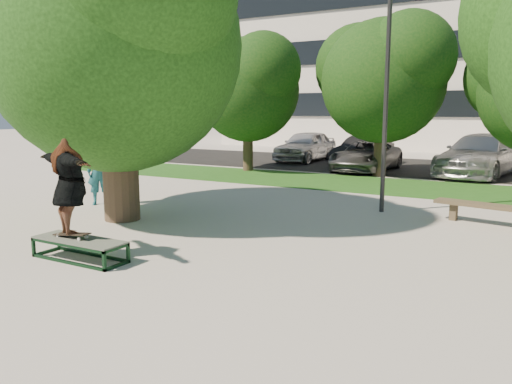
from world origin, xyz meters
The scene contains 16 objects.
ground centered at (0.00, 0.00, 0.00)m, with size 120.00×120.00×0.00m, color #B0A8A2.
grass_strip centered at (1.00, 9.50, 0.01)m, with size 30.00×4.00×0.02m, color #1A4814.
asphalt_strip centered at (0.00, 16.00, 0.01)m, with size 40.00×8.00×0.01m, color black.
tree_left centered at (-4.29, 1.09, 4.42)m, with size 6.96×5.95×7.12m.
bg_tree_left centered at (-6.57, 11.07, 3.73)m, with size 5.28×4.51×5.77m.
bg_tree_mid centered at (-1.08, 12.08, 4.02)m, with size 5.76×4.92×6.24m.
lamppost centered at (1.00, 5.00, 3.15)m, with size 0.25×0.15×6.11m.
office_building centered at (-2.00, 31.98, 8.00)m, with size 30.00×14.12×16.00m.
grind_box centered at (-2.50, -1.80, 0.19)m, with size 1.80×0.60×0.38m.
skater_rig centered at (-2.68, -1.80, 1.29)m, with size 2.13×1.25×1.76m.
bystander centered at (-6.12, 2.16, 0.95)m, with size 0.69×0.45×1.90m, color #195360.
bench centered at (3.92, 4.60, 0.41)m, with size 3.19×1.03×0.49m.
car_silver_a centered at (-6.03, 16.17, 0.79)m, with size 1.86×4.62×1.57m, color silver.
car_dark centered at (-2.83, 15.66, 0.69)m, with size 1.46×4.18×1.38m, color black.
car_grey centered at (-2.00, 13.50, 0.64)m, with size 2.13×4.62×1.28m, color slate.
car_silver_b centered at (2.46, 14.19, 0.82)m, with size 2.31×5.68×1.65m, color silver.
Camera 1 is at (4.35, -7.70, 2.60)m, focal length 35.00 mm.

